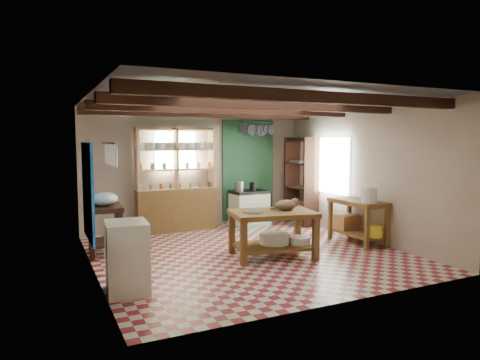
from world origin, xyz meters
name	(u,v)px	position (x,y,z in m)	size (l,w,h in m)	color
floor	(247,254)	(0.00, 0.00, -0.01)	(5.00, 5.00, 0.02)	maroon
ceiling	(247,100)	(0.00, 0.00, 2.60)	(5.00, 5.00, 0.02)	#47464B
wall_back	(197,169)	(0.00, 2.50, 1.30)	(5.00, 0.04, 2.60)	#B8A794
wall_front	(343,195)	(0.00, -2.50, 1.30)	(5.00, 0.04, 2.60)	#B8A794
wall_left	(92,184)	(-2.50, 0.00, 1.30)	(0.04, 5.00, 2.60)	#B8A794
wall_right	(363,173)	(2.50, 0.00, 1.30)	(0.04, 5.00, 2.60)	#B8A794
ceiling_beams	(247,107)	(0.00, 0.00, 2.48)	(5.00, 3.80, 0.15)	#371C13
blue_wall_patch	(88,191)	(-2.47, 0.90, 1.10)	(0.04, 1.40, 1.60)	#1861B5
green_wall_patch	(248,170)	(1.25, 2.47, 1.25)	(1.30, 0.04, 2.30)	#1D4A2C
window_back	(175,151)	(-0.50, 2.48, 1.70)	(0.90, 0.02, 0.80)	silver
window_right	(330,165)	(2.48, 1.00, 1.40)	(0.02, 1.30, 1.20)	silver
utensil_rail	(108,153)	(-2.44, -1.20, 1.78)	(0.06, 0.90, 0.28)	black
pot_rack	(257,129)	(1.25, 2.05, 2.18)	(0.86, 0.12, 0.36)	black
shelving_unit	(176,180)	(-0.55, 2.31, 1.10)	(1.70, 0.34, 2.20)	tan
tall_rack	(301,181)	(2.28, 1.80, 1.00)	(0.40, 0.86, 2.00)	#371C13
work_table	(273,234)	(0.29, -0.36, 0.38)	(1.35, 0.90, 0.76)	brown
stove	(249,208)	(1.12, 2.15, 0.40)	(0.81, 0.55, 0.80)	beige
prep_table	(105,230)	(-2.20, 1.03, 0.41)	(0.56, 0.82, 0.83)	#371C13
white_cabinet	(127,257)	(-2.22, -1.05, 0.46)	(0.51, 0.61, 0.91)	silver
right_counter	(357,222)	(2.18, -0.26, 0.41)	(0.57, 1.15, 0.82)	brown
cat	(286,205)	(0.54, -0.36, 0.85)	(0.38, 0.29, 0.17)	#80624A
steel_tray	(253,212)	(-0.06, -0.35, 0.77)	(0.34, 0.34, 0.02)	#A2A2AA
basin_large	(274,238)	(0.35, -0.32, 0.29)	(0.50, 0.50, 0.18)	silver
basin_small	(300,241)	(0.71, -0.54, 0.27)	(0.36, 0.36, 0.12)	silver
kettle_left	(240,187)	(0.87, 2.14, 0.90)	(0.19, 0.19, 0.21)	#A2A2AA
kettle_right	(253,186)	(1.22, 2.16, 0.89)	(0.15, 0.15, 0.19)	black
enamel_bowl	(104,199)	(-2.20, 1.03, 0.94)	(0.46, 0.46, 0.23)	silver
white_bucket	(369,195)	(2.13, -0.61, 0.96)	(0.28, 0.28, 0.28)	silver
wicker_basket	(347,222)	(2.18, 0.04, 0.36)	(0.40, 0.32, 0.28)	#A26E41
yellow_tub	(374,231)	(2.18, -0.71, 0.33)	(0.29, 0.29, 0.22)	gold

